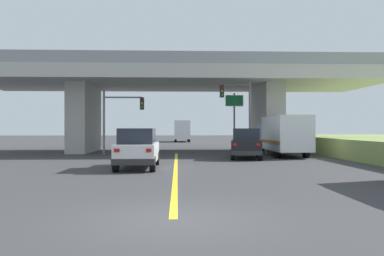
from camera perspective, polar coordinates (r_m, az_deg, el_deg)
ground at (r=33.50m, az=-2.31°, el=-3.52°), size 160.00×160.00×0.00m
overpass_bridge at (r=33.62m, az=-2.31°, el=5.95°), size 34.23×10.77×7.72m
lane_divider_stripe at (r=19.82m, az=-2.43°, el=-5.89°), size 0.20×22.46×0.01m
suv_lead at (r=19.59m, az=-8.05°, el=-3.00°), size 1.96×4.60×2.02m
suv_crossing at (r=25.95m, az=8.02°, el=-2.29°), size 2.58×4.61×2.02m
box_truck at (r=29.07m, az=13.35°, el=-0.97°), size 2.33×7.54×2.91m
traffic_signal_nearside at (r=29.72m, az=7.22°, el=3.39°), size 2.41×0.36×6.15m
traffic_signal_farside at (r=30.48m, az=-10.88°, el=2.25°), size 3.21×0.36×5.08m
highway_sign at (r=32.07m, az=6.30°, el=2.77°), size 1.50×0.17×4.95m
semi_truck_distant at (r=58.49m, az=-1.48°, el=-0.42°), size 2.33×6.43×3.21m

